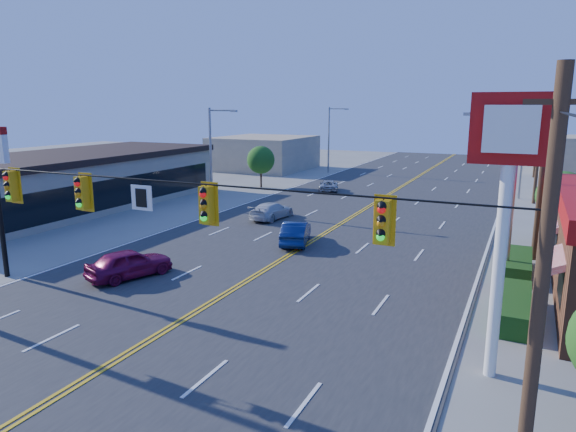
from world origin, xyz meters
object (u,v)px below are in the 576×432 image
at_px(car_magenta, 130,264).
at_px(car_white, 272,211).
at_px(car_silver, 328,186).
at_px(signal_span, 109,213).
at_px(car_blue, 296,233).
at_px(kfc_pylon, 507,181).

height_order(car_magenta, car_white, car_magenta).
relative_size(car_white, car_silver, 1.08).
xyz_separation_m(signal_span, car_blue, (-0.58, 15.37, -4.21)).
xyz_separation_m(car_magenta, car_white, (0.24, 14.56, -0.09)).
distance_m(signal_span, car_white, 21.89).
bearing_deg(car_white, kfc_pylon, 139.06).
relative_size(car_magenta, car_silver, 1.05).
bearing_deg(car_silver, car_white, 74.13).
bearing_deg(car_white, signal_span, 108.84).
bearing_deg(car_magenta, car_white, -70.05).
bearing_deg(kfc_pylon, car_magenta, 171.93).
bearing_deg(kfc_pylon, signal_span, -160.22).
height_order(signal_span, car_silver, signal_span).
distance_m(kfc_pylon, car_white, 23.96).
distance_m(signal_span, car_magenta, 9.21).
distance_m(kfc_pylon, car_silver, 35.15).
bearing_deg(kfc_pylon, car_blue, 135.83).
bearing_deg(car_magenta, car_blue, -96.34).
bearing_deg(car_blue, car_silver, -92.07).
bearing_deg(car_silver, car_magenta, 72.11).
xyz_separation_m(kfc_pylon, car_silver, (-16.81, 30.37, -5.51)).
bearing_deg(kfc_pylon, car_white, 133.68).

